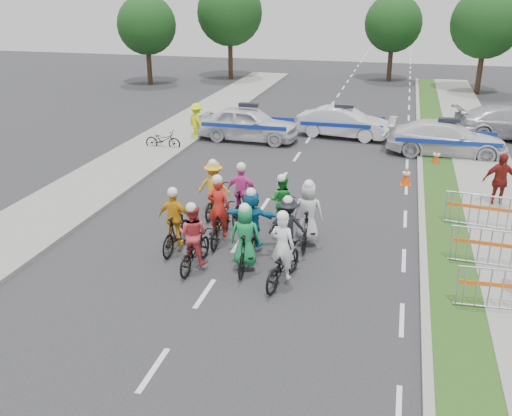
% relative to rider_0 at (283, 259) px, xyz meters
% --- Properties ---
extents(ground, '(90.00, 90.00, 0.00)m').
position_rel_rider_0_xyz_m(ground, '(-1.68, -0.99, -0.65)').
color(ground, '#28282B').
rests_on(ground, ground).
extents(curb_right, '(0.20, 60.00, 0.12)m').
position_rel_rider_0_xyz_m(curb_right, '(3.42, 4.01, -0.59)').
color(curb_right, gray).
rests_on(curb_right, ground).
extents(grass_strip, '(1.20, 60.00, 0.11)m').
position_rel_rider_0_xyz_m(grass_strip, '(4.12, 4.01, -0.59)').
color(grass_strip, '#264917').
rests_on(grass_strip, ground).
extents(sidewalk_right, '(2.40, 60.00, 0.13)m').
position_rel_rider_0_xyz_m(sidewalk_right, '(5.92, 4.01, -0.58)').
color(sidewalk_right, gray).
rests_on(sidewalk_right, ground).
extents(sidewalk_left, '(3.00, 60.00, 0.13)m').
position_rel_rider_0_xyz_m(sidewalk_left, '(-8.18, 4.01, -0.58)').
color(sidewalk_left, gray).
rests_on(sidewalk_left, ground).
extents(rider_0, '(1.04, 2.02, 1.96)m').
position_rel_rider_0_xyz_m(rider_0, '(0.00, 0.00, 0.00)').
color(rider_0, black).
rests_on(rider_0, ground).
extents(rider_1, '(0.82, 1.81, 1.88)m').
position_rel_rider_0_xyz_m(rider_1, '(-1.06, 0.46, 0.08)').
color(rider_1, black).
rests_on(rider_1, ground).
extents(rider_2, '(0.81, 1.85, 1.85)m').
position_rel_rider_0_xyz_m(rider_2, '(-2.38, 0.23, 0.04)').
color(rider_2, black).
rests_on(rider_2, ground).
extents(rider_3, '(0.97, 1.82, 1.89)m').
position_rel_rider_0_xyz_m(rider_3, '(-3.23, 1.08, 0.08)').
color(rider_3, black).
rests_on(rider_3, ground).
extents(rider_4, '(1.08, 1.85, 1.80)m').
position_rel_rider_0_xyz_m(rider_4, '(-0.17, 1.44, 0.06)').
color(rider_4, black).
rests_on(rider_4, ground).
extents(rider_5, '(1.50, 1.80, 1.87)m').
position_rel_rider_0_xyz_m(rider_5, '(-1.21, 1.61, 0.14)').
color(rider_5, black).
rests_on(rider_5, ground).
extents(rider_6, '(0.82, 2.04, 2.04)m').
position_rel_rider_0_xyz_m(rider_6, '(-2.27, 1.99, 0.02)').
color(rider_6, black).
rests_on(rider_6, ground).
extents(rider_7, '(0.84, 1.90, 1.99)m').
position_rel_rider_0_xyz_m(rider_7, '(0.23, 2.33, 0.12)').
color(rider_7, black).
rests_on(rider_7, ground).
extents(rider_8, '(0.77, 1.77, 1.77)m').
position_rel_rider_0_xyz_m(rider_8, '(-0.72, 3.26, 0.01)').
color(rider_8, black).
rests_on(rider_8, ground).
extents(rider_9, '(1.00, 1.88, 1.95)m').
position_rel_rider_0_xyz_m(rider_9, '(-2.02, 3.53, 0.10)').
color(rider_9, black).
rests_on(rider_9, ground).
extents(rider_10, '(1.04, 1.85, 1.89)m').
position_rel_rider_0_xyz_m(rider_10, '(-3.02, 3.84, 0.08)').
color(rider_10, black).
rests_on(rider_10, ground).
extents(police_car_0, '(4.80, 2.14, 1.60)m').
position_rel_rider_0_xyz_m(police_car_0, '(-4.42, 13.17, 0.16)').
color(police_car_0, silver).
rests_on(police_car_0, ground).
extents(police_car_1, '(4.52, 2.14, 1.43)m').
position_rel_rider_0_xyz_m(police_car_1, '(-0.17, 14.89, 0.07)').
color(police_car_1, silver).
rests_on(police_car_1, ground).
extents(police_car_2, '(5.09, 2.21, 1.46)m').
position_rel_rider_0_xyz_m(police_car_2, '(4.49, 12.87, 0.08)').
color(police_car_2, silver).
rests_on(police_car_2, ground).
extents(civilian_sedan, '(5.53, 3.00, 1.52)m').
position_rel_rider_0_xyz_m(civilian_sedan, '(7.55, 16.65, 0.11)').
color(civilian_sedan, '#B2B2B7').
rests_on(civilian_sedan, ground).
extents(spectator_2, '(1.17, 0.69, 1.87)m').
position_rel_rider_0_xyz_m(spectator_2, '(5.80, 6.76, 0.29)').
color(spectator_2, maroon).
rests_on(spectator_2, ground).
extents(marshal_hiviz, '(1.27, 1.18, 1.72)m').
position_rel_rider_0_xyz_m(marshal_hiviz, '(-6.84, 12.74, 0.21)').
color(marshal_hiviz, '#E3FA0D').
rests_on(marshal_hiviz, ground).
extents(barrier_0, '(2.02, 0.59, 1.12)m').
position_rel_rider_0_xyz_m(barrier_0, '(5.02, -0.18, -0.09)').
color(barrier_0, '#A5A8AD').
rests_on(barrier_0, ground).
extents(barrier_1, '(2.03, 0.65, 1.12)m').
position_rel_rider_0_xyz_m(barrier_1, '(5.02, 2.05, -0.09)').
color(barrier_1, '#A5A8AD').
rests_on(barrier_1, ground).
extents(barrier_2, '(2.05, 0.75, 1.12)m').
position_rel_rider_0_xyz_m(barrier_2, '(5.02, 4.70, -0.09)').
color(barrier_2, '#A5A8AD').
rests_on(barrier_2, ground).
extents(cone_0, '(0.40, 0.40, 0.70)m').
position_rel_rider_0_xyz_m(cone_0, '(2.87, 8.39, -0.31)').
color(cone_0, '#F24C0C').
rests_on(cone_0, ground).
extents(cone_1, '(0.40, 0.40, 0.70)m').
position_rel_rider_0_xyz_m(cone_1, '(4.04, 11.23, -0.31)').
color(cone_1, '#F24C0C').
rests_on(cone_1, ground).
extents(parked_bike, '(1.64, 0.63, 0.85)m').
position_rel_rider_0_xyz_m(parked_bike, '(-7.72, 10.71, -0.22)').
color(parked_bike, black).
rests_on(parked_bike, ground).
extents(tree_0, '(4.20, 4.20, 6.30)m').
position_rel_rider_0_xyz_m(tree_0, '(-15.68, 27.01, 3.54)').
color(tree_0, '#382619').
rests_on(tree_0, ground).
extents(tree_1, '(4.55, 4.55, 6.82)m').
position_rel_rider_0_xyz_m(tree_1, '(7.32, 29.01, 3.89)').
color(tree_1, '#382619').
rests_on(tree_1, ground).
extents(tree_3, '(4.90, 4.90, 7.35)m').
position_rel_rider_0_xyz_m(tree_3, '(-10.68, 31.01, 4.24)').
color(tree_3, '#382619').
rests_on(tree_3, ground).
extents(tree_4, '(4.20, 4.20, 6.30)m').
position_rel_rider_0_xyz_m(tree_4, '(1.32, 33.01, 3.54)').
color(tree_4, '#382619').
rests_on(tree_4, ground).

